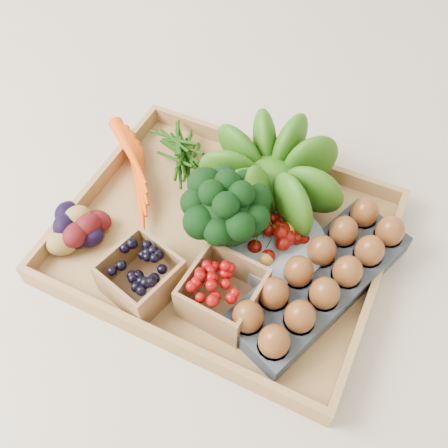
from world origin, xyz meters
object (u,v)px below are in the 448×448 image
at_px(tray, 224,241).
at_px(egg_carton, 320,282).
at_px(cherry_bowl, 277,248).
at_px(broccoli, 226,224).

height_order(tray, egg_carton, egg_carton).
relative_size(tray, cherry_bowl, 3.38).
height_order(cherry_bowl, egg_carton, cherry_bowl).
bearing_deg(cherry_bowl, tray, -174.95).
relative_size(tray, egg_carton, 1.60).
height_order(tray, cherry_bowl, cherry_bowl).
relative_size(cherry_bowl, egg_carton, 0.48).
bearing_deg(cherry_bowl, broccoli, -169.29).
height_order(broccoli, egg_carton, broccoli).
bearing_deg(egg_carton, broccoli, -163.46).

